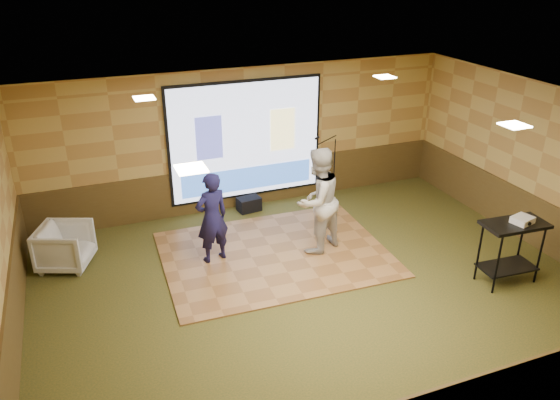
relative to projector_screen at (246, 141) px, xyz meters
name	(u,v)px	position (x,y,z in m)	size (l,w,h in m)	color
ground	(313,287)	(0.00, -3.44, -1.47)	(9.00, 9.00, 0.00)	#2F3819
room_shell	(316,170)	(0.00, -3.44, 0.62)	(9.04, 7.04, 3.02)	tan
wainscot_back	(247,185)	(0.00, 0.04, -1.00)	(9.00, 0.04, 0.95)	#4D3819
wainscot_left	(13,325)	(-4.48, -3.44, -1.00)	(0.04, 7.00, 0.95)	#4D3819
wainscot_right	(528,218)	(4.48, -3.44, -1.00)	(0.04, 7.00, 0.95)	#4D3819
projector_screen	(246,141)	(0.00, 0.00, 0.00)	(3.32, 0.06, 2.52)	black
downlight_nw	(144,98)	(-2.20, -1.64, 1.50)	(0.32, 0.32, 0.02)	#FCE8BD
downlight_ne	(385,77)	(2.20, -1.64, 1.50)	(0.32, 0.32, 0.02)	#FCE8BD
downlight_sw	(191,169)	(-2.20, -4.94, 1.50)	(0.32, 0.32, 0.02)	#FCE8BD
downlight_se	(514,125)	(2.20, -4.94, 1.50)	(0.32, 0.32, 0.02)	#FCE8BD
dance_floor	(275,254)	(-0.21, -2.22, -1.46)	(4.03, 3.07, 0.03)	#9C6A39
player_left	(212,218)	(-1.31, -2.01, -0.61)	(0.61, 0.40, 1.67)	#16143F
player_right	(318,201)	(0.57, -2.33, -0.46)	(0.96, 0.75, 1.97)	beige
av_table	(512,239)	(3.10, -4.44, -0.68)	(1.04, 0.55, 1.10)	black
projector	(522,220)	(3.20, -4.48, -0.32)	(0.32, 0.27, 0.11)	white
mic_stand	(331,181)	(1.77, -0.49, -0.98)	(0.62, 0.25, 1.57)	black
banquet_chair	(65,247)	(-3.77, -1.25, -1.09)	(0.83, 0.86, 0.78)	gray
duffel_bag	(249,204)	(-0.06, -0.25, -1.33)	(0.48, 0.32, 0.30)	black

